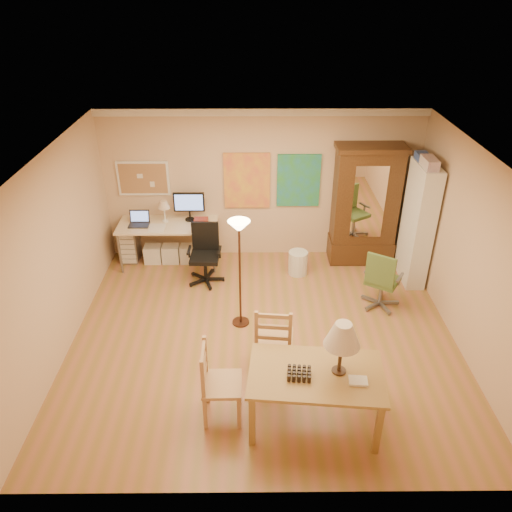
{
  "coord_description": "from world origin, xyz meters",
  "views": [
    {
      "loc": [
        -0.16,
        -5.72,
        4.63
      ],
      "look_at": [
        -0.11,
        0.3,
        1.18
      ],
      "focal_mm": 35.0,
      "sensor_mm": 36.0,
      "label": 1
    }
  ],
  "objects_px": {
    "computer_desk": "(171,239)",
    "bookshelf": "(418,225)",
    "office_chair_black": "(206,267)",
    "office_chair_green": "(380,292)",
    "armoire": "(364,213)",
    "dining_table": "(325,363)"
  },
  "relations": [
    {
      "from": "computer_desk",
      "to": "bookshelf",
      "type": "height_order",
      "value": "bookshelf"
    },
    {
      "from": "office_chair_black",
      "to": "bookshelf",
      "type": "bearing_deg",
      "value": 1.09
    },
    {
      "from": "computer_desk",
      "to": "bookshelf",
      "type": "xyz_separation_m",
      "value": [
        4.16,
        -0.56,
        0.54
      ]
    },
    {
      "from": "office_chair_black",
      "to": "office_chair_green",
      "type": "bearing_deg",
      "value": -15.67
    },
    {
      "from": "armoire",
      "to": "computer_desk",
      "type": "bearing_deg",
      "value": -178.67
    },
    {
      "from": "office_chair_green",
      "to": "armoire",
      "type": "xyz_separation_m",
      "value": [
        -0.04,
        1.49,
        0.67
      ]
    },
    {
      "from": "computer_desk",
      "to": "armoire",
      "type": "height_order",
      "value": "armoire"
    },
    {
      "from": "dining_table",
      "to": "bookshelf",
      "type": "xyz_separation_m",
      "value": [
        1.91,
        3.16,
        0.13
      ]
    },
    {
      "from": "office_chair_green",
      "to": "bookshelf",
      "type": "height_order",
      "value": "bookshelf"
    },
    {
      "from": "office_chair_black",
      "to": "armoire",
      "type": "bearing_deg",
      "value": 14.4
    },
    {
      "from": "office_chair_green",
      "to": "computer_desk",
      "type": "bearing_deg",
      "value": 157.72
    },
    {
      "from": "office_chair_green",
      "to": "armoire",
      "type": "height_order",
      "value": "armoire"
    },
    {
      "from": "computer_desk",
      "to": "office_chair_black",
      "type": "xyz_separation_m",
      "value": [
        0.65,
        -0.63,
        -0.21
      ]
    },
    {
      "from": "office_chair_black",
      "to": "armoire",
      "type": "relative_size",
      "value": 0.48
    },
    {
      "from": "office_chair_green",
      "to": "bookshelf",
      "type": "relative_size",
      "value": 0.49
    },
    {
      "from": "dining_table",
      "to": "computer_desk",
      "type": "xyz_separation_m",
      "value": [
        -2.25,
        3.72,
        -0.41
      ]
    },
    {
      "from": "armoire",
      "to": "bookshelf",
      "type": "distance_m",
      "value": 0.99
    },
    {
      "from": "bookshelf",
      "to": "office_chair_green",
      "type": "bearing_deg",
      "value": -129.79
    },
    {
      "from": "computer_desk",
      "to": "bookshelf",
      "type": "relative_size",
      "value": 0.84
    },
    {
      "from": "office_chair_black",
      "to": "armoire",
      "type": "distance_m",
      "value": 2.92
    },
    {
      "from": "computer_desk",
      "to": "armoire",
      "type": "relative_size",
      "value": 0.8
    },
    {
      "from": "dining_table",
      "to": "office_chair_black",
      "type": "bearing_deg",
      "value": 117.24
    }
  ]
}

